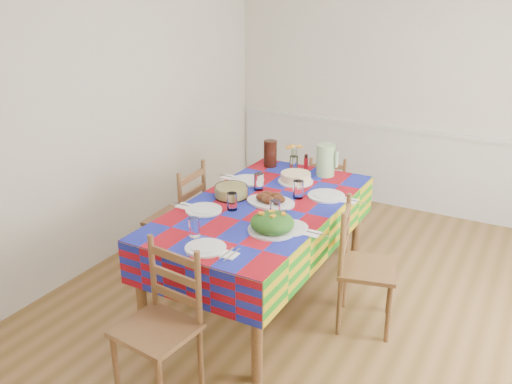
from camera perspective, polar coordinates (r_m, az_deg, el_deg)
room at (r=3.62m, az=9.84°, el=4.17°), size 4.58×5.08×2.78m
wainscot at (r=6.17m, az=17.18°, el=2.35°), size 4.41×0.06×0.92m
dining_table at (r=4.20m, az=0.75°, el=-2.39°), size 1.10×2.04×0.80m
setting_near_head at (r=3.55m, az=-5.68°, el=-5.09°), size 0.43×0.29×0.13m
setting_left_near at (r=4.06m, az=-4.53°, el=-1.53°), size 0.50×0.30×0.13m
setting_left_far at (r=4.57m, az=-0.57°, el=1.21°), size 0.52×0.31×0.14m
setting_right_near at (r=3.82m, az=3.01°, el=-3.04°), size 0.51×0.29×0.13m
setting_right_far at (r=4.31m, az=6.45°, el=-0.16°), size 0.56×0.32×0.14m
meat_platter at (r=4.18m, az=1.55°, el=-0.79°), size 0.39×0.28×0.08m
salad_platter at (r=3.71m, az=1.72°, el=-3.33°), size 0.34×0.34×0.14m
pasta_bowl at (r=4.29m, az=-2.63°, el=0.06°), size 0.26×0.26×0.10m
cake at (r=4.62m, az=4.20°, el=1.51°), size 0.30×0.30×0.08m
serving_utensils at (r=4.02m, az=2.58°, el=-2.11°), size 0.14×0.32×0.01m
flower_vase at (r=4.90m, az=3.98°, el=3.47°), size 0.15×0.13×0.25m
hot_sauce at (r=4.87m, az=5.27°, el=3.04°), size 0.04×0.04×0.16m
green_pitcher at (r=4.78m, az=7.35°, el=3.34°), size 0.16×0.16×0.28m
tea_pitcher at (r=4.99m, az=1.51°, el=4.07°), size 0.12×0.12×0.24m
name_card at (r=3.43m, az=-6.63°, el=-6.54°), size 0.09×0.03×0.02m
chair_near at (r=3.38m, az=-9.94°, el=-13.69°), size 0.47×0.45×0.97m
chair_far at (r=5.40m, az=7.41°, el=-0.40°), size 0.47×0.46×0.84m
chair_left at (r=4.70m, az=-8.03°, el=-2.87°), size 0.44×0.46×0.99m
chair_right at (r=4.02m, az=11.08°, el=-7.76°), size 0.50×0.51×0.96m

